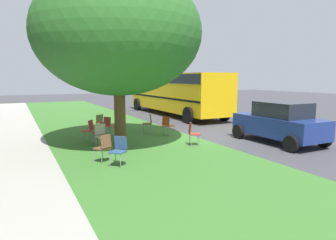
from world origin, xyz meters
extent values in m
plane|color=#424247|center=(0.00, 0.00, 0.00)|extent=(80.00, 80.00, 0.00)
cube|color=#3D752D|center=(0.00, 3.20, 0.00)|extent=(48.00, 6.00, 0.01)
cube|color=#ADA89E|center=(0.00, 7.60, 0.00)|extent=(48.00, 2.80, 0.01)
cylinder|color=brown|center=(0.53, 3.62, 1.37)|extent=(0.44, 0.44, 2.73)
ellipsoid|color=#2D6B28|center=(0.53, 3.62, 4.24)|extent=(6.29, 6.29, 4.65)
cube|color=#ADA393|center=(0.21, 4.43, 0.44)|extent=(0.45, 0.46, 0.04)
cube|color=#ADA393|center=(0.39, 4.45, 0.68)|extent=(0.13, 0.41, 0.40)
cylinder|color=gray|center=(0.03, 4.59, 0.21)|extent=(0.02, 0.02, 0.42)
cylinder|color=gray|center=(0.07, 4.23, 0.21)|extent=(0.02, 0.02, 0.42)
cylinder|color=gray|center=(0.36, 4.63, 0.21)|extent=(0.02, 0.02, 0.42)
cylinder|color=gray|center=(0.40, 4.27, 0.21)|extent=(0.02, 0.02, 0.42)
cube|color=#B7332D|center=(-0.99, 1.12, 0.44)|extent=(0.54, 0.53, 0.04)
cube|color=#B7332D|center=(-0.92, 1.29, 0.68)|extent=(0.40, 0.22, 0.40)
cylinder|color=gray|center=(-1.22, 1.03, 0.21)|extent=(0.02, 0.02, 0.42)
cylinder|color=gray|center=(-0.88, 0.90, 0.21)|extent=(0.02, 0.02, 0.42)
cylinder|color=gray|center=(-1.09, 1.34, 0.21)|extent=(0.02, 0.02, 0.42)
cylinder|color=gray|center=(-0.76, 1.21, 0.21)|extent=(0.02, 0.02, 0.42)
cube|color=brown|center=(2.31, 1.72, 0.44)|extent=(0.52, 0.51, 0.04)
cube|color=brown|center=(2.25, 1.55, 0.68)|extent=(0.41, 0.21, 0.40)
cylinder|color=gray|center=(2.54, 1.82, 0.21)|extent=(0.02, 0.02, 0.42)
cylinder|color=gray|center=(2.19, 1.93, 0.21)|extent=(0.02, 0.02, 0.42)
cylinder|color=gray|center=(2.43, 1.50, 0.21)|extent=(0.02, 0.02, 0.42)
cylinder|color=gray|center=(2.09, 1.61, 0.21)|extent=(0.02, 0.02, 0.42)
cube|color=olive|center=(3.13, 3.64, 0.44)|extent=(0.54, 0.55, 0.04)
cube|color=olive|center=(3.29, 3.72, 0.68)|extent=(0.25, 0.40, 0.40)
cylinder|color=gray|center=(2.89, 3.73, 0.21)|extent=(0.02, 0.02, 0.42)
cylinder|color=gray|center=(3.05, 3.41, 0.21)|extent=(0.02, 0.02, 0.42)
cylinder|color=gray|center=(3.20, 3.88, 0.21)|extent=(0.02, 0.02, 0.42)
cylinder|color=gray|center=(3.36, 3.56, 0.21)|extent=(0.02, 0.02, 0.42)
cube|color=#B7332D|center=(1.04, 4.38, 0.44)|extent=(0.42, 0.40, 0.04)
cube|color=#B7332D|center=(1.04, 4.20, 0.68)|extent=(0.40, 0.09, 0.40)
cylinder|color=gray|center=(1.22, 4.55, 0.21)|extent=(0.02, 0.02, 0.42)
cylinder|color=gray|center=(0.86, 4.55, 0.21)|extent=(0.02, 0.02, 0.42)
cylinder|color=gray|center=(1.22, 4.21, 0.21)|extent=(0.02, 0.02, 0.42)
cylinder|color=gray|center=(0.86, 4.21, 0.21)|extent=(0.02, 0.02, 0.42)
cube|color=#335184|center=(-2.38, 4.65, 0.44)|extent=(0.58, 0.58, 0.04)
cube|color=#335184|center=(-2.26, 4.52, 0.68)|extent=(0.35, 0.33, 0.40)
cylinder|color=gray|center=(-2.36, 4.90, 0.21)|extent=(0.02, 0.02, 0.42)
cylinder|color=gray|center=(-2.63, 4.65, 0.21)|extent=(0.02, 0.02, 0.42)
cylinder|color=gray|center=(-2.13, 4.65, 0.21)|extent=(0.02, 0.02, 0.42)
cylinder|color=gray|center=(-2.40, 4.40, 0.21)|extent=(0.02, 0.02, 0.42)
cube|color=#B7332D|center=(2.36, 3.50, 0.44)|extent=(0.57, 0.56, 0.04)
cube|color=#B7332D|center=(2.26, 3.65, 0.68)|extent=(0.38, 0.29, 0.40)
cylinder|color=gray|center=(2.30, 3.26, 0.21)|extent=(0.02, 0.02, 0.42)
cylinder|color=gray|center=(2.60, 3.45, 0.21)|extent=(0.02, 0.02, 0.42)
cylinder|color=gray|center=(2.12, 3.55, 0.21)|extent=(0.02, 0.02, 0.42)
cylinder|color=gray|center=(2.42, 3.74, 0.21)|extent=(0.02, 0.02, 0.42)
cube|color=#C64C1E|center=(1.29, 1.10, 0.44)|extent=(0.55, 0.54, 0.04)
cube|color=#C64C1E|center=(1.21, 1.26, 0.68)|extent=(0.40, 0.24, 0.40)
cylinder|color=gray|center=(1.19, 0.87, 0.21)|extent=(0.02, 0.02, 0.42)
cylinder|color=gray|center=(1.52, 1.02, 0.21)|extent=(0.02, 0.02, 0.42)
cylinder|color=gray|center=(1.05, 1.18, 0.21)|extent=(0.02, 0.02, 0.42)
cylinder|color=gray|center=(1.38, 1.33, 0.21)|extent=(0.02, 0.02, 0.42)
cube|color=#B7332D|center=(1.67, 4.67, 0.44)|extent=(0.57, 0.57, 0.04)
cube|color=#B7332D|center=(1.56, 4.52, 0.68)|extent=(0.37, 0.30, 0.40)
cylinder|color=gray|center=(1.91, 4.70, 0.21)|extent=(0.02, 0.02, 0.42)
cylinder|color=gray|center=(1.62, 4.91, 0.21)|extent=(0.02, 0.02, 0.42)
cylinder|color=gray|center=(1.71, 4.42, 0.21)|extent=(0.02, 0.02, 0.42)
cylinder|color=gray|center=(1.42, 4.64, 0.21)|extent=(0.02, 0.02, 0.42)
cube|color=brown|center=(-1.71, 4.94, 0.44)|extent=(0.55, 0.56, 0.04)
cube|color=brown|center=(-1.86, 4.86, 0.68)|extent=(0.26, 0.39, 0.40)
cylinder|color=gray|center=(-1.47, 4.86, 0.21)|extent=(0.02, 0.02, 0.42)
cylinder|color=gray|center=(-1.64, 5.18, 0.21)|extent=(0.02, 0.02, 0.42)
cylinder|color=gray|center=(-1.77, 4.70, 0.21)|extent=(0.02, 0.02, 0.42)
cylinder|color=gray|center=(-1.94, 5.02, 0.21)|extent=(0.02, 0.02, 0.42)
cube|color=navy|center=(-2.11, -2.13, 0.68)|extent=(3.70, 1.64, 0.76)
cube|color=#1E232B|center=(-2.26, -2.13, 1.33)|extent=(1.90, 1.44, 0.64)
cylinder|color=black|center=(-0.71, -1.26, 0.30)|extent=(0.60, 0.18, 0.60)
cylinder|color=black|center=(-0.71, -3.00, 0.30)|extent=(0.60, 0.18, 0.60)
cylinder|color=black|center=(-3.51, -1.26, 0.30)|extent=(0.60, 0.18, 0.60)
cylinder|color=black|center=(-3.51, -3.00, 0.30)|extent=(0.60, 0.18, 0.60)
cube|color=yellow|center=(7.95, -2.82, 1.63)|extent=(10.40, 2.44, 2.50)
cube|color=black|center=(7.95, -2.82, 1.28)|extent=(10.30, 2.46, 0.12)
cube|color=black|center=(7.95, -2.82, 2.53)|extent=(10.30, 2.46, 0.56)
cylinder|color=black|center=(11.95, -1.56, 0.48)|extent=(0.96, 0.28, 0.96)
cylinder|color=black|center=(11.95, -4.08, 0.48)|extent=(0.96, 0.28, 0.96)
cylinder|color=black|center=(3.95, -1.56, 0.48)|extent=(0.96, 0.28, 0.96)
cylinder|color=black|center=(3.95, -4.08, 0.48)|extent=(0.96, 0.28, 0.96)
camera|label=1|loc=(-10.77, 7.28, 2.60)|focal=32.41mm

